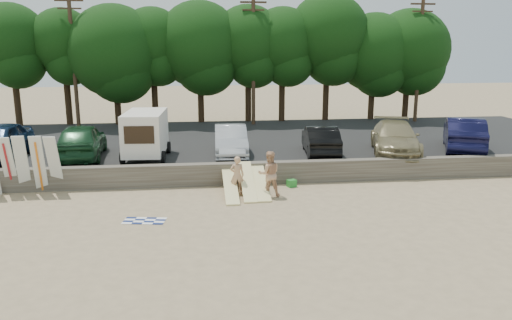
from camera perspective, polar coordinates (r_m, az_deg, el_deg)
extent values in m
plane|color=tan|center=(19.95, -0.70, -5.07)|extent=(120.00, 120.00, 0.00)
cube|color=#6B6356|center=(22.67, -1.53, -1.53)|extent=(44.00, 0.50, 1.00)
cube|color=#282828|center=(30.00, -2.88, 1.77)|extent=(44.00, 14.50, 0.70)
cylinder|color=#382616|center=(38.39, -25.66, 6.46)|extent=(0.44, 0.44, 3.91)
sphere|color=#184212|center=(38.22, -26.23, 12.15)|extent=(5.02, 5.02, 5.02)
cylinder|color=#382616|center=(37.66, -20.71, 6.79)|extent=(0.44, 0.44, 3.90)
sphere|color=#184212|center=(37.49, -21.18, 12.57)|extent=(4.48, 4.48, 4.48)
cylinder|color=#382616|center=(36.63, -15.57, 6.63)|extent=(0.44, 0.44, 3.43)
sphere|color=#184212|center=(36.43, -15.89, 11.87)|extent=(6.38, 6.38, 6.38)
cylinder|color=#382616|center=(36.74, -11.49, 7.21)|extent=(0.44, 0.44, 3.88)
sphere|color=#184212|center=(36.57, -11.77, 13.12)|extent=(4.77, 4.77, 4.77)
cylinder|color=#382616|center=(36.63, -6.33, 7.25)|extent=(0.44, 0.44, 3.72)
sphere|color=#184212|center=(36.45, -6.48, 12.95)|extent=(6.15, 6.15, 6.15)
cylinder|color=#382616|center=(36.83, -0.90, 7.46)|extent=(0.44, 0.44, 3.86)
sphere|color=#184212|center=(36.65, -0.92, 13.34)|extent=(5.26, 5.26, 5.26)
cylinder|color=#382616|center=(37.03, 2.98, 7.47)|extent=(0.44, 0.44, 3.85)
sphere|color=#184212|center=(36.86, 3.05, 13.30)|extent=(5.00, 5.00, 5.00)
cylinder|color=#382616|center=(37.87, 8.00, 7.75)|extent=(0.44, 0.44, 4.20)
sphere|color=#184212|center=(37.72, 8.20, 13.97)|extent=(5.99, 5.99, 5.99)
cylinder|color=#382616|center=(38.96, 13.06, 7.07)|extent=(0.44, 0.44, 3.36)
sphere|color=#184212|center=(38.78, 13.31, 11.89)|extent=(5.76, 5.76, 5.76)
cylinder|color=#382616|center=(39.96, 16.76, 7.10)|extent=(0.44, 0.44, 3.50)
sphere|color=#184212|center=(39.78, 17.09, 12.00)|extent=(5.96, 5.96, 5.96)
cylinder|color=#473321|center=(35.76, -20.12, 10.65)|extent=(0.26, 0.26, 9.00)
cube|color=#473321|center=(35.86, -20.62, 16.71)|extent=(1.80, 0.12, 0.12)
cube|color=#473321|center=(35.82, -20.55, 15.92)|extent=(1.50, 0.10, 0.10)
cylinder|color=#473321|center=(35.10, -0.30, 11.40)|extent=(0.26, 0.26, 9.00)
cube|color=#473321|center=(35.20, -0.31, 17.59)|extent=(1.80, 0.12, 0.12)
cube|color=#473321|center=(35.16, -0.31, 16.78)|extent=(1.50, 0.10, 0.10)
cylinder|color=#473321|center=(38.38, 18.14, 10.91)|extent=(0.26, 0.26, 9.00)
cube|color=#473321|center=(38.47, 18.55, 16.56)|extent=(1.80, 0.12, 0.12)
cube|color=#473321|center=(38.43, 18.50, 15.82)|extent=(1.50, 0.10, 0.10)
cube|color=white|center=(25.14, -12.51, 3.14)|extent=(2.03, 3.73, 1.99)
cube|color=black|center=(23.32, -13.22, 2.80)|extent=(1.36, 0.12, 0.82)
cylinder|color=black|center=(24.36, -15.03, 0.26)|extent=(0.22, 0.61, 0.60)
cylinder|color=black|center=(24.05, -10.58, 0.32)|extent=(0.22, 0.61, 0.60)
cylinder|color=black|center=(26.62, -14.04, 1.37)|extent=(0.22, 0.61, 0.60)
cylinder|color=black|center=(26.34, -9.97, 1.45)|extent=(0.22, 0.61, 0.60)
imported|color=#163E21|center=(26.08, -19.35, 2.08)|extent=(2.40, 5.27, 1.75)
imported|color=#B5B7BB|center=(25.36, -2.90, 2.22)|extent=(1.74, 4.61, 1.50)
imported|color=black|center=(25.74, 7.38, 2.27)|extent=(2.09, 4.65, 1.48)
imported|color=#8D7F59|center=(26.76, 15.61, 2.45)|extent=(3.73, 5.97, 1.61)
imported|color=black|center=(28.77, 22.68, 2.78)|extent=(3.94, 5.64, 1.76)
cube|color=silver|center=(23.42, -26.44, -0.54)|extent=(0.52, 0.80, 2.51)
cube|color=silver|center=(23.20, -25.16, -0.48)|extent=(0.54, 0.67, 2.55)
cube|color=silver|center=(22.93, -23.57, -0.48)|extent=(0.54, 0.69, 2.54)
cube|color=silver|center=(22.82, -22.04, -0.45)|extent=(0.57, 0.83, 2.51)
cube|color=#F7E99C|center=(21.03, -2.94, -3.00)|extent=(0.56, 2.93, 0.80)
cube|color=#F7E99C|center=(21.23, -0.99, -2.44)|extent=(0.56, 2.85, 1.07)
cube|color=#F7E99C|center=(21.35, 0.52, -2.48)|extent=(0.56, 2.88, 0.98)
imported|color=tan|center=(21.11, -2.17, -1.74)|extent=(0.61, 0.41, 1.64)
imported|color=tan|center=(20.74, 1.51, -1.59)|extent=(0.94, 0.74, 1.93)
cube|color=#268D2F|center=(22.35, 4.09, -2.67)|extent=(0.46, 0.41, 0.32)
cube|color=orange|center=(22.24, -0.23, -2.85)|extent=(0.35, 0.32, 0.22)
plane|color=white|center=(18.55, -12.63, -6.79)|extent=(1.73, 1.73, 0.00)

